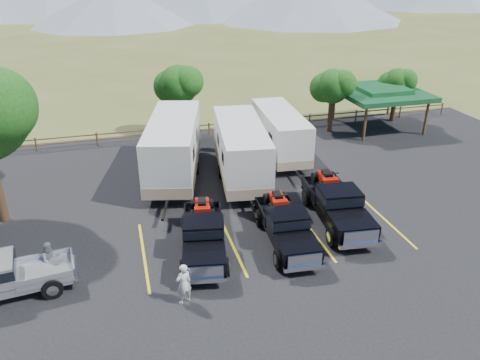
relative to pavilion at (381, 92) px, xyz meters
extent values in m
plane|color=#454F21|center=(-13.00, -17.00, -2.79)|extent=(320.00, 320.00, 0.00)
cube|color=black|center=(-13.00, -14.00, -2.77)|extent=(44.00, 34.00, 0.04)
cube|color=gold|center=(-19.00, -13.00, -2.74)|extent=(0.12, 5.50, 0.01)
cube|color=gold|center=(-15.00, -13.00, -2.74)|extent=(0.12, 5.50, 0.01)
cube|color=gold|center=(-11.00, -13.00, -2.74)|extent=(0.12, 5.50, 0.01)
cube|color=gold|center=(-7.00, -13.00, -2.74)|extent=(0.12, 5.50, 0.01)
cylinder|color=black|center=(-4.00, 0.00, -1.39)|extent=(0.39, 0.39, 2.80)
sphere|color=#163F0F|center=(-4.00, 0.00, 0.71)|extent=(2.52, 2.52, 2.52)
sphere|color=#163F0F|center=(-3.46, -0.45, 0.98)|extent=(1.98, 1.98, 1.98)
sphere|color=#163F0F|center=(-4.50, 0.40, 0.53)|extent=(2.16, 2.16, 2.16)
cylinder|color=black|center=(2.00, 1.00, -1.53)|extent=(0.38, 0.38, 2.52)
sphere|color=#163F0F|center=(2.00, 1.00, 0.36)|extent=(2.24, 2.24, 2.24)
sphere|color=#163F0F|center=(2.48, 0.60, 0.60)|extent=(1.76, 1.76, 1.76)
sphere|color=#163F0F|center=(1.55, 1.35, 0.20)|extent=(1.92, 1.92, 1.92)
cylinder|color=black|center=(-15.00, 2.00, -1.25)|extent=(0.41, 0.41, 3.08)
sphere|color=#163F0F|center=(-15.00, 2.00, 1.06)|extent=(2.80, 2.80, 2.80)
sphere|color=#163F0F|center=(-14.40, 1.50, 1.36)|extent=(2.20, 2.20, 2.20)
sphere|color=#163F0F|center=(-15.56, 2.44, 0.86)|extent=(2.40, 2.40, 2.40)
cylinder|color=brown|center=(-25.00, 1.50, -2.29)|extent=(0.12, 0.12, 1.00)
cylinder|color=brown|center=(-21.00, 1.50, -2.29)|extent=(0.12, 0.12, 1.00)
cylinder|color=brown|center=(-17.00, 1.50, -2.29)|extent=(0.12, 0.12, 1.00)
cylinder|color=brown|center=(-13.00, 1.50, -2.29)|extent=(0.12, 0.12, 1.00)
cylinder|color=brown|center=(-9.00, 1.50, -2.29)|extent=(0.12, 0.12, 1.00)
cylinder|color=brown|center=(-5.00, 1.50, -2.29)|extent=(0.12, 0.12, 1.00)
cylinder|color=brown|center=(-1.00, 1.50, -2.29)|extent=(0.12, 0.12, 1.00)
cylinder|color=brown|center=(3.00, 1.50, -2.29)|extent=(0.12, 0.12, 1.00)
cylinder|color=brown|center=(7.00, 1.50, -2.29)|extent=(0.12, 0.12, 1.00)
cube|color=brown|center=(-11.00, 1.50, -2.34)|extent=(36.00, 0.06, 0.08)
cube|color=brown|center=(-11.00, 1.50, -1.94)|extent=(36.00, 0.06, 0.08)
cylinder|color=brown|center=(-2.50, -2.50, -1.49)|extent=(0.20, 0.20, 2.60)
cylinder|color=brown|center=(-2.50, 2.50, -1.49)|extent=(0.20, 0.20, 2.60)
cylinder|color=brown|center=(2.50, -2.50, -1.49)|extent=(0.20, 0.20, 2.60)
cylinder|color=brown|center=(2.50, 2.50, -1.49)|extent=(0.20, 0.20, 2.60)
cube|color=#17532A|center=(0.00, 0.00, -0.04)|extent=(6.20, 6.20, 0.35)
cube|color=#17532A|center=(0.00, 0.00, 0.26)|extent=(3.50, 3.50, 0.35)
cone|color=gray|center=(-18.00, 70.00, 1.21)|extent=(32.00, 32.00, 8.00)
cube|color=black|center=(-16.37, -13.42, -2.17)|extent=(2.56, 5.43, 0.33)
cube|color=black|center=(-16.68, -15.15, -1.83)|extent=(2.02, 1.93, 0.46)
cube|color=black|center=(-16.39, -13.53, -1.51)|extent=(1.94, 1.70, 0.92)
cube|color=black|center=(-16.39, -13.53, -1.37)|extent=(1.99, 1.76, 0.41)
cube|color=black|center=(-16.09, -11.80, -1.92)|extent=(2.11, 2.47, 0.50)
cube|color=silver|center=(-16.84, -16.07, -1.88)|extent=(1.45, 0.33, 0.50)
cube|color=silver|center=(-16.85, -16.12, -2.23)|extent=(1.80, 0.47, 0.20)
cube|color=silver|center=(-15.90, -10.72, -2.23)|extent=(1.79, 0.45, 0.20)
cylinder|color=black|center=(-17.53, -15.06, -2.34)|extent=(0.41, 0.86, 0.82)
cylinder|color=black|center=(-15.84, -15.35, -2.34)|extent=(0.41, 0.86, 0.82)
cylinder|color=black|center=(-16.90, -11.49, -2.34)|extent=(0.41, 0.86, 0.82)
cylinder|color=black|center=(-15.21, -11.78, -2.34)|extent=(0.41, 0.86, 0.82)
cube|color=#911107|center=(-16.09, -11.80, -1.30)|extent=(0.84, 1.28, 0.32)
cube|color=black|center=(-16.09, -11.80, -1.07)|extent=(0.48, 0.74, 0.16)
cube|color=#911107|center=(-16.17, -12.29, -1.21)|extent=(0.78, 0.44, 0.20)
cylinder|color=black|center=(-16.16, -12.20, -0.89)|extent=(0.82, 0.20, 0.05)
cylinder|color=black|center=(-16.58, -12.22, -1.48)|extent=(0.32, 0.55, 0.51)
cylinder|color=black|center=(-15.77, -12.36, -1.48)|extent=(0.32, 0.55, 0.51)
cylinder|color=black|center=(-16.40, -11.23, -1.48)|extent=(0.32, 0.55, 0.51)
cylinder|color=black|center=(-15.59, -11.37, -1.48)|extent=(0.32, 0.55, 0.51)
cube|color=black|center=(-12.57, -13.67, -2.18)|extent=(2.03, 5.26, 0.33)
cube|color=black|center=(-12.69, -15.41, -1.84)|extent=(1.85, 1.75, 0.45)
cube|color=black|center=(-12.58, -13.78, -1.53)|extent=(1.80, 1.53, 0.90)
cube|color=black|center=(-12.58, -13.78, -1.39)|extent=(1.84, 1.59, 0.41)
cube|color=black|center=(-12.45, -12.05, -1.93)|extent=(1.89, 2.29, 0.50)
cube|color=silver|center=(-12.76, -16.33, -1.89)|extent=(1.45, 0.17, 0.50)
cube|color=silver|center=(-12.76, -16.38, -2.23)|extent=(1.78, 0.29, 0.20)
cube|color=silver|center=(-12.38, -10.96, -2.23)|extent=(1.78, 0.27, 0.20)
cylinder|color=black|center=(-13.54, -15.40, -2.34)|extent=(0.33, 0.83, 0.81)
cylinder|color=black|center=(-11.85, -15.52, -2.34)|extent=(0.33, 0.83, 0.81)
cylinder|color=black|center=(-13.29, -11.83, -2.34)|extent=(0.33, 0.83, 0.81)
cylinder|color=black|center=(-11.59, -11.95, -2.34)|extent=(0.33, 0.83, 0.81)
cube|color=#911107|center=(-12.45, -12.05, -1.32)|extent=(0.72, 1.22, 0.32)
cube|color=black|center=(-12.45, -12.05, -1.09)|extent=(0.41, 0.70, 0.16)
cube|color=#911107|center=(-12.49, -12.54, -1.23)|extent=(0.74, 0.37, 0.20)
cylinder|color=black|center=(-12.48, -12.45, -0.91)|extent=(0.82, 0.11, 0.05)
cylinder|color=black|center=(-12.89, -12.52, -1.50)|extent=(0.27, 0.52, 0.51)
cylinder|color=black|center=(-12.08, -12.57, -1.50)|extent=(0.27, 0.52, 0.51)
cylinder|color=black|center=(-12.82, -11.52, -1.50)|extent=(0.27, 0.52, 0.51)
cylinder|color=black|center=(-12.01, -11.58, -1.50)|extent=(0.27, 0.52, 0.51)
cube|color=black|center=(-9.48, -12.54, -2.12)|extent=(2.43, 5.88, 0.36)
cube|color=black|center=(-9.68, -14.46, -1.74)|extent=(2.10, 2.00, 0.50)
cube|color=black|center=(-9.49, -12.66, -1.39)|extent=(2.04, 1.75, 1.00)
cube|color=black|center=(-9.49, -12.66, -1.24)|extent=(2.09, 1.82, 0.45)
cube|color=black|center=(-9.29, -10.75, -1.84)|extent=(2.17, 2.60, 0.55)
cube|color=silver|center=(-9.79, -15.48, -1.79)|extent=(1.61, 0.25, 0.55)
cube|color=silver|center=(-9.79, -15.54, -2.18)|extent=(1.98, 0.38, 0.22)
cube|color=silver|center=(-9.16, -9.55, -2.18)|extent=(1.97, 0.36, 0.22)
cylinder|color=black|center=(-10.62, -14.42, -2.30)|extent=(0.39, 0.93, 0.90)
cylinder|color=black|center=(-8.75, -14.62, -2.30)|extent=(0.39, 0.93, 0.90)
cylinder|color=black|center=(-10.21, -10.47, -2.30)|extent=(0.39, 0.93, 0.90)
cylinder|color=black|center=(-8.33, -10.67, -2.30)|extent=(0.39, 0.93, 0.90)
cube|color=#911107|center=(-9.29, -10.75, -1.16)|extent=(0.83, 1.37, 0.35)
cube|color=black|center=(-9.29, -10.75, -0.91)|extent=(0.48, 0.79, 0.18)
cube|color=#911107|center=(-9.35, -11.30, -1.06)|extent=(0.84, 0.43, 0.22)
cylinder|color=black|center=(-9.34, -11.20, -0.71)|extent=(0.90, 0.15, 0.06)
cylinder|color=black|center=(-9.80, -11.25, -1.36)|extent=(0.32, 0.59, 0.56)
cylinder|color=black|center=(-8.90, -11.34, -1.36)|extent=(0.32, 0.59, 0.56)
cylinder|color=black|center=(-9.68, -10.15, -1.36)|extent=(0.32, 0.59, 0.56)
cylinder|color=black|center=(-8.78, -10.25, -1.36)|extent=(0.32, 0.59, 0.56)
cube|color=silver|center=(-16.47, -5.16, -0.67)|extent=(4.51, 8.61, 2.96)
cube|color=gray|center=(-16.47, -5.16, -1.82)|extent=(4.54, 8.65, 0.66)
cube|color=black|center=(-18.25, -6.84, -0.37)|extent=(0.26, 0.96, 0.66)
cube|color=black|center=(-15.67, -7.47, -0.37)|extent=(0.26, 0.96, 0.66)
cylinder|color=black|center=(-17.59, -4.54, -2.36)|extent=(0.45, 0.81, 0.77)
cylinder|color=black|center=(-15.19, -5.13, -2.36)|extent=(0.45, 0.81, 0.77)
cube|color=black|center=(-17.68, -10.10, -2.20)|extent=(0.60, 1.95, 0.11)
cube|color=silver|center=(-12.73, -6.40, -0.78)|extent=(3.49, 8.03, 2.80)
cube|color=gray|center=(-12.73, -6.40, -1.87)|extent=(3.52, 8.07, 0.62)
cube|color=black|center=(-14.23, -8.16, -0.50)|extent=(0.14, 0.93, 0.62)
cube|color=black|center=(-11.74, -8.50, -0.50)|extent=(0.14, 0.93, 0.62)
cylinder|color=black|center=(-13.85, -5.94, -2.38)|extent=(0.35, 0.75, 0.73)
cylinder|color=black|center=(-11.53, -6.25, -2.38)|extent=(0.35, 0.75, 0.73)
cube|color=black|center=(-13.37, -11.18, -2.23)|extent=(0.37, 1.86, 0.10)
cube|color=silver|center=(-9.35, -3.70, -0.97)|extent=(2.69, 7.13, 2.52)
cube|color=gray|center=(-9.35, -3.70, -1.95)|extent=(2.72, 7.17, 0.56)
cube|color=black|center=(-10.59, -5.37, -0.72)|extent=(0.07, 0.84, 0.56)
cube|color=black|center=(-8.33, -5.52, -0.72)|extent=(0.07, 0.84, 0.56)
cylinder|color=black|center=(-10.38, -3.35, -2.42)|extent=(0.28, 0.67, 0.65)
cylinder|color=black|center=(-8.28, -3.49, -2.42)|extent=(0.28, 0.67, 0.65)
cube|color=black|center=(-9.63, -8.03, -2.28)|extent=(0.22, 1.68, 0.09)
cube|color=#9EA0A6|center=(-24.48, -14.33, -2.18)|extent=(5.28, 2.29, 0.32)
cube|color=#9EA0A6|center=(-22.87, -14.13, -1.94)|extent=(2.36, 1.98, 0.49)
cube|color=silver|center=(-21.80, -13.99, -2.24)|extent=(0.37, 1.76, 0.20)
cylinder|color=black|center=(-22.82, -13.27, -2.34)|extent=(0.84, 0.37, 0.81)
cylinder|color=black|center=(-22.61, -14.94, -2.34)|extent=(0.84, 0.37, 0.81)
imported|color=silver|center=(-17.75, -16.57, -1.88)|extent=(0.74, 0.61, 1.73)
imported|color=slate|center=(-22.72, -13.47, -1.95)|extent=(0.95, 0.87, 1.59)
camera|label=1|loc=(-19.42, -30.78, 9.18)|focal=35.00mm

